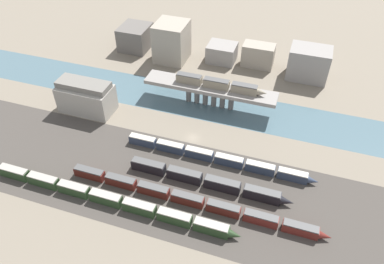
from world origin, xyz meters
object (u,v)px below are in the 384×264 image
Objects in this scene: train_yard_mid at (192,200)px; train_yard_outer at (217,158)px; train_yard_near at (110,199)px; warehouse_building at (86,97)px; train_on_bridge at (220,84)px; train_yard_far at (207,181)px.

train_yard_mid is 20.77m from train_yard_outer.
train_yard_near is 25.82m from train_yard_mid.
train_yard_near is 39.44m from train_yard_outer.
train_yard_mid is 65.09m from warehouse_building.
train_yard_near is (-19.04, -60.03, -9.19)m from train_on_bridge.
train_yard_outer is (27.21, 28.55, -0.11)m from train_yard_near.
train_yard_near is 0.99× the size of train_yard_mid.
train_yard_outer is (0.19, 11.62, -0.23)m from train_yard_far.
train_yard_outer reaches higher than train_yard_mid.
train_yard_near is 31.88m from train_yard_far.
train_yard_far is (2.45, 8.99, 0.26)m from train_yard_mid.
train_on_bridge is 53.20m from train_yard_mid.
train_yard_near reaches higher than train_yard_mid.
train_yard_far reaches higher than train_yard_near.
train_yard_far is at bearing -22.18° from warehouse_building.
train_yard_far is 2.53× the size of warehouse_building.
train_yard_mid is at bearing 17.92° from train_yard_near.
warehouse_building is at bearing 168.24° from train_yard_outer.
train_yard_near is at bearing -133.62° from train_yard_outer.
warehouse_building reaches higher than train_on_bridge.
train_yard_outer is (2.64, 20.60, 0.03)m from train_yard_mid.
train_on_bridge is 44.76m from train_yard_far.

